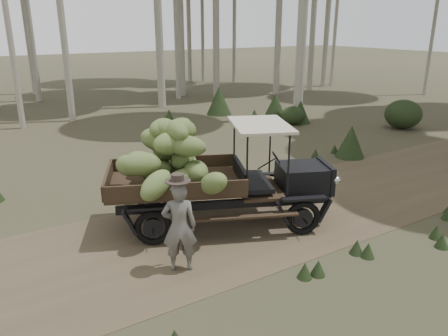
# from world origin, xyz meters

# --- Properties ---
(ground) EXTENTS (120.00, 120.00, 0.00)m
(ground) POSITION_xyz_m (0.00, 0.00, 0.00)
(ground) COLOR #473D2B
(ground) RESTS_ON ground
(dirt_track) EXTENTS (70.00, 4.00, 0.01)m
(dirt_track) POSITION_xyz_m (0.00, 0.00, 0.00)
(dirt_track) COLOR brown
(dirt_track) RESTS_ON ground
(banana_truck) EXTENTS (5.04, 3.35, 2.47)m
(banana_truck) POSITION_xyz_m (-1.32, 0.47, 1.40)
(banana_truck) COLOR black
(banana_truck) RESTS_ON ground
(farmer) EXTENTS (0.72, 0.63, 1.82)m
(farmer) POSITION_xyz_m (-2.42, -0.98, 0.86)
(farmer) COLOR #5B5953
(farmer) RESTS_ON ground
(undergrowth) EXTENTS (23.50, 23.35, 1.39)m
(undergrowth) POSITION_xyz_m (0.43, -0.18, 0.55)
(undergrowth) COLOR #233319
(undergrowth) RESTS_ON ground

